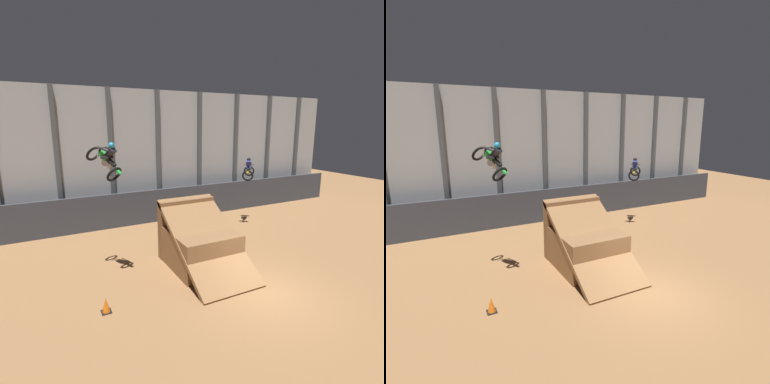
# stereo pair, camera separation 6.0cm
# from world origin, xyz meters

# --- Properties ---
(ground_plane) EXTENTS (60.00, 60.00, 0.00)m
(ground_plane) POSITION_xyz_m (0.00, 0.00, 0.00)
(ground_plane) COLOR #996B42
(arena_back_wall) EXTENTS (32.00, 0.40, 9.10)m
(arena_back_wall) POSITION_xyz_m (0.00, 12.23, 4.55)
(arena_back_wall) COLOR #ADB2B7
(arena_back_wall) RESTS_ON ground_plane
(lower_barrier) EXTENTS (31.36, 0.20, 2.30)m
(lower_barrier) POSITION_xyz_m (0.00, 10.82, 1.15)
(lower_barrier) COLOR #383D47
(lower_barrier) RESTS_ON ground_plane
(dirt_ramp) EXTENTS (3.01, 4.91, 3.15)m
(dirt_ramp) POSITION_xyz_m (-1.22, 3.70, 1.08)
(dirt_ramp) COLOR olive
(dirt_ramp) RESTS_ON ground_plane
(rider_bike_left_air) EXTENTS (1.49, 1.80, 1.70)m
(rider_bike_left_air) POSITION_xyz_m (-5.27, 4.27, 5.29)
(rider_bike_left_air) COLOR black
(rider_bike_right_air) EXTENTS (1.57, 1.66, 1.50)m
(rider_bike_right_air) POSITION_xyz_m (4.76, 7.66, 3.73)
(rider_bike_right_air) COLOR black
(traffic_cone_near_ramp) EXTENTS (0.36, 0.36, 0.58)m
(traffic_cone_near_ramp) POSITION_xyz_m (-6.10, 1.68, 0.28)
(traffic_cone_near_ramp) COLOR black
(traffic_cone_near_ramp) RESTS_ON ground_plane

